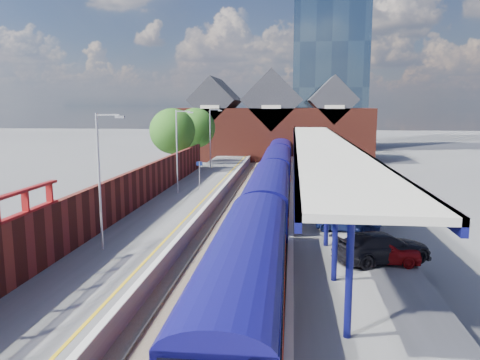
% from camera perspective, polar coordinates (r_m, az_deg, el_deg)
% --- Properties ---
extents(ground, '(240.00, 240.00, 0.00)m').
position_cam_1_polar(ground, '(47.17, 2.49, -1.17)').
color(ground, '#5B5B5E').
rests_on(ground, ground).
extents(ballast_bed, '(6.00, 76.00, 0.06)m').
position_cam_1_polar(ballast_bed, '(37.39, 1.43, -3.82)').
color(ballast_bed, '#473D33').
rests_on(ballast_bed, ground).
extents(rails, '(4.51, 76.00, 0.14)m').
position_cam_1_polar(rails, '(37.37, 1.43, -3.68)').
color(rails, slate).
rests_on(rails, ground).
extents(left_platform, '(5.00, 76.00, 1.00)m').
position_cam_1_polar(left_platform, '(38.15, -6.84, -2.90)').
color(left_platform, '#565659').
rests_on(left_platform, ground).
extents(right_platform, '(6.00, 76.00, 1.00)m').
position_cam_1_polar(right_platform, '(37.27, 10.67, -3.28)').
color(right_platform, '#565659').
rests_on(right_platform, ground).
extents(coping_left, '(0.30, 76.00, 0.05)m').
position_cam_1_polar(coping_left, '(37.58, -3.36, -2.21)').
color(coping_left, silver).
rests_on(coping_left, left_platform).
extents(coping_right, '(0.30, 76.00, 0.05)m').
position_cam_1_polar(coping_right, '(37.05, 6.30, -2.42)').
color(coping_right, silver).
rests_on(coping_right, right_platform).
extents(yellow_line, '(0.14, 76.00, 0.01)m').
position_cam_1_polar(yellow_line, '(37.69, -4.26, -2.22)').
color(yellow_line, yellow).
rests_on(yellow_line, left_platform).
extents(train, '(2.94, 65.92, 3.45)m').
position_cam_1_polar(train, '(42.32, 4.10, 0.55)').
color(train, '#0F0C5A').
rests_on(train, ground).
extents(canopy, '(4.50, 52.00, 4.48)m').
position_cam_1_polar(canopy, '(38.47, 9.90, 4.29)').
color(canopy, '#0E1056').
rests_on(canopy, right_platform).
extents(lamp_post_b, '(1.48, 0.18, 7.00)m').
position_cam_1_polar(lamp_post_b, '(24.50, -16.51, 0.80)').
color(lamp_post_b, '#A5A8AA').
rests_on(lamp_post_b, left_platform).
extents(lamp_post_c, '(1.48, 0.18, 7.00)m').
position_cam_1_polar(lamp_post_c, '(39.63, -7.51, 4.10)').
color(lamp_post_c, '#A5A8AA').
rests_on(lamp_post_c, left_platform).
extents(lamp_post_d, '(1.48, 0.18, 7.00)m').
position_cam_1_polar(lamp_post_d, '(55.25, -3.52, 5.53)').
color(lamp_post_d, '#A5A8AA').
rests_on(lamp_post_d, left_platform).
extents(platform_sign, '(0.55, 0.08, 2.50)m').
position_cam_1_polar(platform_sign, '(41.53, -4.96, 1.17)').
color(platform_sign, '#A5A8AA').
rests_on(platform_sign, left_platform).
extents(brick_wall, '(0.35, 50.00, 3.86)m').
position_cam_1_polar(brick_wall, '(32.45, -13.99, -1.70)').
color(brick_wall, '#5D2218').
rests_on(brick_wall, left_platform).
extents(station_building, '(30.00, 12.12, 13.78)m').
position_cam_1_polar(station_building, '(74.45, 4.02, 6.77)').
color(station_building, '#5D2218').
rests_on(station_building, ground).
extents(glass_tower, '(14.20, 14.20, 40.30)m').
position_cam_1_polar(glass_tower, '(97.29, 10.83, 15.87)').
color(glass_tower, '#47617A').
rests_on(glass_tower, ground).
extents(tree_near, '(5.20, 5.20, 8.10)m').
position_cam_1_polar(tree_near, '(54.03, -8.10, 5.76)').
color(tree_near, '#382314').
rests_on(tree_near, ground).
extents(tree_far, '(5.20, 5.20, 8.10)m').
position_cam_1_polar(tree_far, '(61.59, -5.33, 6.20)').
color(tree_far, '#382314').
rests_on(tree_far, ground).
extents(parked_car_red, '(3.89, 1.70, 1.30)m').
position_cam_1_polar(parked_car_red, '(23.21, 16.61, -8.10)').
color(parked_car_red, maroon).
rests_on(parked_car_red, right_platform).
extents(parked_car_silver, '(4.28, 2.38, 1.33)m').
position_cam_1_polar(parked_car_silver, '(33.70, 14.56, -2.69)').
color(parked_car_silver, silver).
rests_on(parked_car_silver, right_platform).
extents(parked_car_dark, '(5.22, 3.76, 1.40)m').
position_cam_1_polar(parked_car_dark, '(23.43, 16.94, -7.83)').
color(parked_car_dark, black).
rests_on(parked_car_dark, right_platform).
extents(parked_car_blue, '(3.97, 2.04, 1.07)m').
position_cam_1_polar(parked_car_blue, '(28.72, 13.04, -4.91)').
color(parked_car_blue, navy).
rests_on(parked_car_blue, right_platform).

